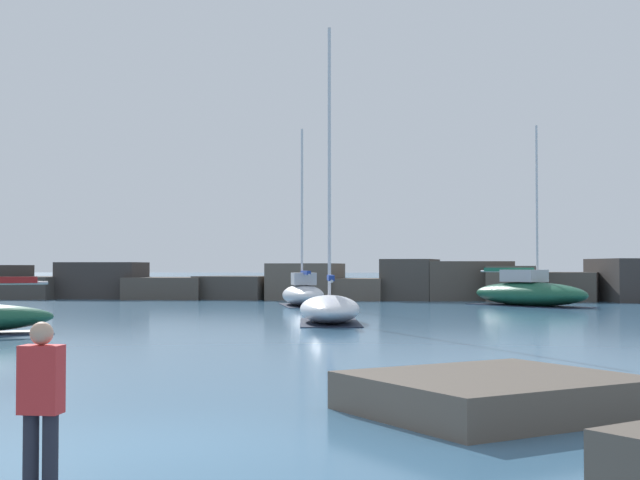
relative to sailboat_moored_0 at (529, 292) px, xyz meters
name	(u,v)px	position (x,y,z in m)	size (l,w,h in m)	color
ground_plane	(147,445)	(-8.04, -37.87, -0.72)	(600.00, 600.00, 0.00)	#3D6B8E
open_sea_beyond	(412,283)	(-8.04, 67.28, -0.72)	(400.00, 116.00, 0.01)	#2D5B7F
breakwater_jetty	(414,283)	(-6.19, 7.57, 0.30)	(65.48, 6.90, 2.54)	#383330
foreground_rocks	(409,429)	(-5.04, -37.94, -0.44)	(13.83, 10.83, 0.73)	brown
sailboat_moored_0	(529,292)	(0.00, 0.00, 0.00)	(6.79, 7.10, 9.45)	#195138
sailboat_moored_4	(303,293)	(-11.80, -1.38, -0.06)	(3.61, 6.29, 9.44)	silver
sailboat_moored_5	(330,307)	(-8.66, -15.45, -0.15)	(2.98, 5.75, 11.01)	white
person_on_rocks	(41,402)	(-8.19, -40.34, 0.15)	(0.36, 0.22, 1.57)	#282833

